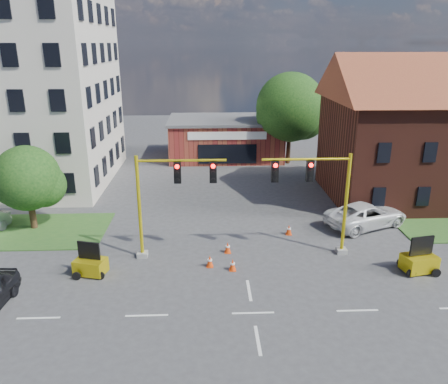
# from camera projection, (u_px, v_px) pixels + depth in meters

# --- Properties ---
(ground) EXTENTS (120.00, 120.00, 0.00)m
(ground) POSITION_uv_depth(u_px,v_px,m) (253.00, 313.00, 20.61)
(ground) COLOR #3F3F41
(ground) RESTS_ON ground
(lane_markings) EXTENTS (60.00, 36.00, 0.01)m
(lane_markings) POSITION_uv_depth(u_px,v_px,m) (261.00, 356.00, 17.77)
(lane_markings) COLOR white
(lane_markings) RESTS_ON ground
(brick_shop) EXTENTS (12.40, 8.40, 4.30)m
(brick_shop) POSITION_uv_depth(u_px,v_px,m) (226.00, 138.00, 48.25)
(brick_shop) COLOR maroon
(brick_shop) RESTS_ON ground
(tree_large) EXTENTS (7.40, 7.05, 9.40)m
(tree_large) POSITION_uv_depth(u_px,v_px,m) (294.00, 110.00, 44.65)
(tree_large) COLOR #342013
(tree_large) RESTS_ON ground
(tree_nw_front) EXTENTS (4.56, 4.35, 5.80)m
(tree_nw_front) POSITION_uv_depth(u_px,v_px,m) (31.00, 180.00, 28.96)
(tree_nw_front) COLOR #342013
(tree_nw_front) RESTS_ON ground
(signal_mast_west) EXTENTS (5.30, 0.60, 6.20)m
(signal_mast_west) POSITION_uv_depth(u_px,v_px,m) (168.00, 194.00, 24.84)
(signal_mast_west) COLOR #9C9C96
(signal_mast_west) RESTS_ON ground
(signal_mast_east) EXTENTS (5.30, 0.60, 6.20)m
(signal_mast_east) POSITION_uv_depth(u_px,v_px,m) (319.00, 192.00, 25.18)
(signal_mast_east) COLOR #9C9C96
(signal_mast_east) RESTS_ON ground
(trailer_west) EXTENTS (1.87, 1.49, 1.87)m
(trailer_west) POSITION_uv_depth(u_px,v_px,m) (90.00, 265.00, 23.88)
(trailer_west) COLOR yellow
(trailer_west) RESTS_ON ground
(trailer_east) EXTENTS (1.98, 1.52, 2.03)m
(trailer_east) POSITION_uv_depth(u_px,v_px,m) (419.00, 261.00, 24.16)
(trailer_east) COLOR yellow
(trailer_east) RESTS_ON ground
(cone_a) EXTENTS (0.40, 0.40, 0.70)m
(cone_a) POSITION_uv_depth(u_px,v_px,m) (233.00, 265.00, 24.38)
(cone_a) COLOR #F1410C
(cone_a) RESTS_ON ground
(cone_b) EXTENTS (0.40, 0.40, 0.70)m
(cone_b) POSITION_uv_depth(u_px,v_px,m) (210.00, 261.00, 24.78)
(cone_b) COLOR #F1410C
(cone_b) RESTS_ON ground
(cone_c) EXTENTS (0.40, 0.40, 0.70)m
(cone_c) POSITION_uv_depth(u_px,v_px,m) (228.00, 248.00, 26.44)
(cone_c) COLOR #F1410C
(cone_c) RESTS_ON ground
(cone_d) EXTENTS (0.40, 0.40, 0.70)m
(cone_d) POSITION_uv_depth(u_px,v_px,m) (289.00, 230.00, 28.96)
(cone_d) COLOR #F1410C
(cone_d) RESTS_ON ground
(pickup_white) EXTENTS (6.53, 4.89, 1.65)m
(pickup_white) POSITION_uv_depth(u_px,v_px,m) (366.00, 215.00, 30.20)
(pickup_white) COLOR white
(pickup_white) RESTS_ON ground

